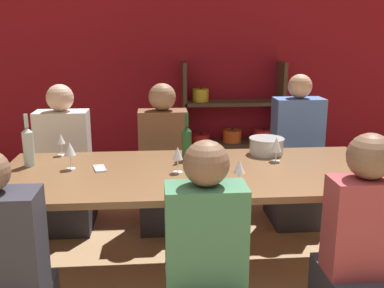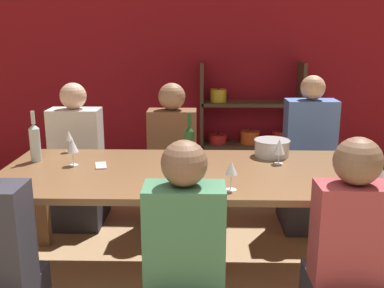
# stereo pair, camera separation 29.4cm
# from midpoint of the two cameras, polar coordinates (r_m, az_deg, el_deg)

# --- Properties ---
(wall_back_red) EXTENTS (8.80, 0.06, 2.70)m
(wall_back_red) POSITION_cam_midpoint_polar(r_m,az_deg,el_deg) (4.80, 2.19, 10.94)
(wall_back_red) COLOR maroon
(wall_back_red) RESTS_ON ground_plane
(shelf_unit) EXTENTS (1.05, 0.30, 1.31)m
(shelf_unit) POSITION_cam_midpoint_polar(r_m,az_deg,el_deg) (4.78, 8.99, 0.23)
(shelf_unit) COLOR #4C3828
(shelf_unit) RESTS_ON ground_plane
(dining_table) EXTENTS (2.46, 1.03, 0.75)m
(dining_table) POSITION_cam_midpoint_polar(r_m,az_deg,el_deg) (2.90, 2.86, -4.87)
(dining_table) COLOR brown
(dining_table) RESTS_ON ground_plane
(mixing_bowl) EXTENTS (0.26, 0.26, 0.12)m
(mixing_bowl) POSITION_cam_midpoint_polar(r_m,az_deg,el_deg) (3.27, 12.65, -0.43)
(mixing_bowl) COLOR #B7BABC
(mixing_bowl) RESTS_ON dining_table
(wine_bottle_green) EXTENTS (0.07, 0.07, 0.32)m
(wine_bottle_green) POSITION_cam_midpoint_polar(r_m,az_deg,el_deg) (3.11, 2.35, 0.28)
(wine_bottle_green) COLOR #1E4C23
(wine_bottle_green) RESTS_ON dining_table
(wine_bottle_dark) EXTENTS (0.07, 0.07, 0.35)m
(wine_bottle_dark) POSITION_cam_midpoint_polar(r_m,az_deg,el_deg) (3.18, -16.88, 0.26)
(wine_bottle_dark) COLOR #B2C6C1
(wine_bottle_dark) RESTS_ON dining_table
(wine_glass_red_a) EXTENTS (0.06, 0.06, 0.17)m
(wine_glass_red_a) POSITION_cam_midpoint_polar(r_m,az_deg,el_deg) (2.82, 0.88, -1.29)
(wine_glass_red_a) COLOR white
(wine_glass_red_a) RESTS_ON dining_table
(wine_glass_empty_a) EXTENTS (0.07, 0.07, 0.15)m
(wine_glass_empty_a) POSITION_cam_midpoint_polar(r_m,az_deg,el_deg) (2.57, 3.69, -3.15)
(wine_glass_empty_a) COLOR white
(wine_glass_empty_a) RESTS_ON dining_table
(wine_glass_red_b) EXTENTS (0.08, 0.08, 0.16)m
(wine_glass_red_b) POSITION_cam_midpoint_polar(r_m,az_deg,el_deg) (3.02, 23.62, -1.52)
(wine_glass_red_b) COLOR white
(wine_glass_red_b) RESTS_ON dining_table
(wine_glass_red_c) EXTENTS (0.06, 0.06, 0.16)m
(wine_glass_red_c) POSITION_cam_midpoint_polar(r_m,az_deg,el_deg) (2.75, 25.71, -3.28)
(wine_glass_red_c) COLOR white
(wine_glass_red_c) RESTS_ON dining_table
(wine_glass_red_d) EXTENTS (0.07, 0.07, 0.17)m
(wine_glass_red_d) POSITION_cam_midpoint_polar(r_m,az_deg,el_deg) (2.52, 8.35, -3.22)
(wine_glass_red_d) COLOR white
(wine_glass_red_d) RESTS_ON dining_table
(wine_glass_white_a) EXTENTS (0.06, 0.06, 0.16)m
(wine_glass_white_a) POSITION_cam_midpoint_polar(r_m,az_deg,el_deg) (3.37, -13.01, 0.90)
(wine_glass_white_a) COLOR white
(wine_glass_white_a) RESTS_ON dining_table
(wine_glass_red_e) EXTENTS (0.08, 0.08, 0.18)m
(wine_glass_red_e) POSITION_cam_midpoint_polar(r_m,az_deg,el_deg) (3.02, -12.27, -0.32)
(wine_glass_red_e) COLOR white
(wine_glass_red_e) RESTS_ON dining_table
(wine_glass_red_f) EXTENTS (0.08, 0.08, 0.17)m
(wine_glass_red_f) POSITION_cam_midpoint_polar(r_m,az_deg,el_deg) (3.08, 13.73, -0.45)
(wine_glass_red_f) COLOR white
(wine_glass_red_f) RESTS_ON dining_table
(cell_phone) EXTENTS (0.11, 0.16, 0.01)m
(cell_phone) POSITION_cam_midpoint_polar(r_m,az_deg,el_deg) (3.00, -8.77, -2.77)
(cell_phone) COLOR silver
(cell_phone) RESTS_ON dining_table
(person_far_a) EXTENTS (0.41, 0.51, 1.28)m
(person_far_a) POSITION_cam_midpoint_polar(r_m,az_deg,el_deg) (3.91, 16.54, -3.54)
(person_far_a) COLOR #2D2D38
(person_far_a) RESTS_ON ground_plane
(person_near_b) EXTENTS (0.35, 0.44, 1.16)m
(person_near_b) POSITION_cam_midpoint_polar(r_m,az_deg,el_deg) (2.45, 22.48, -15.81)
(person_near_b) COLOR #2D2D38
(person_near_b) RESTS_ON ground_plane
(person_far_b) EXTENTS (0.40, 0.49, 1.22)m
(person_far_b) POSITION_cam_midpoint_polar(r_m,az_deg,el_deg) (3.78, -0.25, -3.87)
(person_far_b) COLOR #2D2D38
(person_far_b) RESTS_ON ground_plane
(person_near_c) EXTENTS (0.37, 0.47, 1.15)m
(person_near_c) POSITION_cam_midpoint_polar(r_m,az_deg,el_deg) (2.24, 3.01, -17.95)
(person_near_c) COLOR #2D2D38
(person_near_c) RESTS_ON ground_plane
(person_far_c) EXTENTS (0.42, 0.53, 1.21)m
(person_far_c) POSITION_cam_midpoint_polar(r_m,az_deg,el_deg) (3.93, -12.21, -3.62)
(person_far_c) COLOR #2D2D38
(person_far_c) RESTS_ON ground_plane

